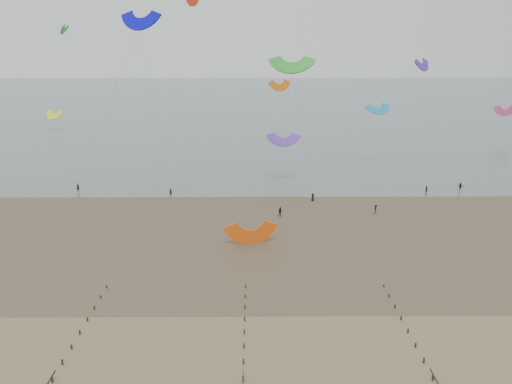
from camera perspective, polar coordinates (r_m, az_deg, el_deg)
ground at (r=55.85m, az=-5.65°, el=-16.67°), size 500.00×500.00×0.00m
sea_and_shore at (r=86.77m, az=-6.38°, el=-3.79°), size 500.00×665.00×0.03m
kitesurfer_lead at (r=103.20m, az=-9.73°, el=-0.00°), size 0.59×0.41×1.58m
kitesurfers at (r=101.63m, az=15.18°, el=-0.60°), size 99.98×17.21×1.90m
grounded_kite at (r=79.13m, az=-0.60°, el=-5.83°), size 7.95×6.73×3.87m
kites_airborne at (r=137.81m, az=-8.88°, el=12.38°), size 226.69×127.78×43.21m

